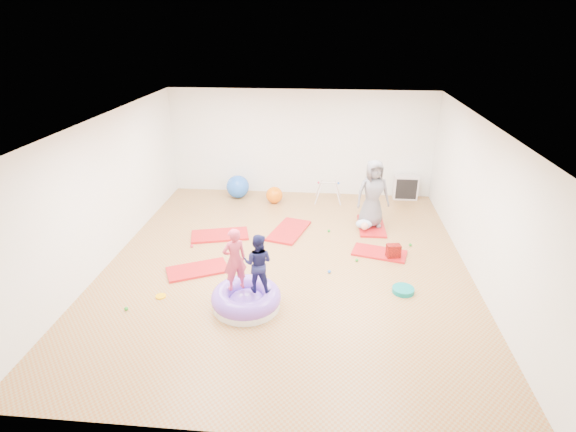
{
  "coord_description": "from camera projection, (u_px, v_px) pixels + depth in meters",
  "views": [
    {
      "loc": [
        0.74,
        -7.69,
        4.43
      ],
      "look_at": [
        0.0,
        0.3,
        0.9
      ],
      "focal_mm": 28.0,
      "sensor_mm": 36.0,
      "label": 1
    }
  ],
  "objects": [
    {
      "name": "inflatable_cushion",
      "position": [
        246.0,
        299.0,
        7.5
      ],
      "size": [
        1.17,
        1.17,
        0.37
      ],
      "rotation": [
        0.0,
        0.0,
        0.2
      ],
      "color": "white",
      "rests_on": "ground"
    },
    {
      "name": "exercise_ball_orange",
      "position": [
        274.0,
        195.0,
        11.71
      ],
      "size": [
        0.43,
        0.43,
        0.43
      ],
      "primitive_type": "sphere",
      "color": "orange",
      "rests_on": "ground"
    },
    {
      "name": "infant_play_gym",
      "position": [
        328.0,
        189.0,
        11.74
      ],
      "size": [
        0.7,
        0.66,
        0.54
      ],
      "rotation": [
        0.0,
        0.0,
        0.32
      ],
      "color": "silver",
      "rests_on": "ground"
    },
    {
      "name": "cube_shelf",
      "position": [
        406.0,
        187.0,
        11.95
      ],
      "size": [
        0.63,
        0.31,
        0.63
      ],
      "color": "silver",
      "rests_on": "ground"
    },
    {
      "name": "gym_mat_rear_right",
      "position": [
        371.0,
        226.0,
        10.42
      ],
      "size": [
        0.61,
        1.18,
        0.05
      ],
      "primitive_type": "cube",
      "rotation": [
        0.0,
        0.0,
        1.59
      ],
      "color": "red",
      "rests_on": "ground"
    },
    {
      "name": "ball_pit_balls",
      "position": [
        302.0,
        261.0,
        8.91
      ],
      "size": [
        5.12,
        3.36,
        0.06
      ],
      "color": "green",
      "rests_on": "ground"
    },
    {
      "name": "gym_mat_mid_left",
      "position": [
        220.0,
        235.0,
        9.97
      ],
      "size": [
        1.36,
        0.92,
        0.05
      ],
      "primitive_type": "cube",
      "rotation": [
        0.0,
        0.0,
        0.26
      ],
      "color": "red",
      "rests_on": "ground"
    },
    {
      "name": "child_navy",
      "position": [
        258.0,
        260.0,
        7.26
      ],
      "size": [
        0.54,
        0.45,
        1.02
      ],
      "primitive_type": "imported",
      "rotation": [
        0.0,
        0.0,
        3.02
      ],
      "color": "#181A4D",
      "rests_on": "inflatable_cushion"
    },
    {
      "name": "adult_caregiver",
      "position": [
        373.0,
        194.0,
        10.09
      ],
      "size": [
        0.86,
        0.66,
        1.56
      ],
      "primitive_type": "imported",
      "rotation": [
        0.0,
        0.0,
        0.24
      ],
      "color": "slate",
      "rests_on": "gym_mat_rear_right"
    },
    {
      "name": "gym_mat_center_back",
      "position": [
        289.0,
        231.0,
        10.18
      ],
      "size": [
        0.96,
        1.4,
        0.05
      ],
      "primitive_type": "cube",
      "rotation": [
        0.0,
        0.0,
        1.29
      ],
      "color": "red",
      "rests_on": "ground"
    },
    {
      "name": "backpack",
      "position": [
        393.0,
        252.0,
        8.98
      ],
      "size": [
        0.3,
        0.22,
        0.31
      ],
      "primitive_type": "cube",
      "rotation": [
        0.0,
        0.0,
        0.2
      ],
      "color": "#C10B04",
      "rests_on": "ground"
    },
    {
      "name": "gym_mat_front_left",
      "position": [
        197.0,
        270.0,
        8.6
      ],
      "size": [
        1.27,
        1.01,
        0.05
      ],
      "primitive_type": "cube",
      "rotation": [
        0.0,
        0.0,
        0.46
      ],
      "color": "red",
      "rests_on": "ground"
    },
    {
      "name": "room",
      "position": [
        286.0,
        198.0,
        8.29
      ],
      "size": [
        7.01,
        8.01,
        2.81
      ],
      "color": "#9E8554",
      "rests_on": "ground"
    },
    {
      "name": "yellow_toy",
      "position": [
        161.0,
        296.0,
        7.8
      ],
      "size": [
        0.18,
        0.18,
        0.03
      ],
      "primitive_type": "cylinder",
      "color": "#FFB601",
      "rests_on": "ground"
    },
    {
      "name": "balance_disc",
      "position": [
        403.0,
        290.0,
        7.92
      ],
      "size": [
        0.39,
        0.39,
        0.09
      ],
      "primitive_type": "cylinder",
      "color": "#087B77",
      "rests_on": "ground"
    },
    {
      "name": "infant",
      "position": [
        364.0,
        224.0,
        10.17
      ],
      "size": [
        0.37,
        0.38,
        0.22
      ],
      "color": "silver",
      "rests_on": "gym_mat_rear_right"
    },
    {
      "name": "gym_mat_right",
      "position": [
        379.0,
        253.0,
        9.22
      ],
      "size": [
        1.18,
        0.79,
        0.04
      ],
      "primitive_type": "cube",
      "rotation": [
        0.0,
        0.0,
        -0.25
      ],
      "color": "red",
      "rests_on": "ground"
    },
    {
      "name": "child_pink",
      "position": [
        234.0,
        257.0,
        7.29
      ],
      "size": [
        0.48,
        0.43,
        1.1
      ],
      "primitive_type": "imported",
      "rotation": [
        0.0,
        0.0,
        3.69
      ],
      "color": "#D33C56",
      "rests_on": "inflatable_cushion"
    },
    {
      "name": "exercise_ball_blue",
      "position": [
        238.0,
        187.0,
        12.04
      ],
      "size": [
        0.61,
        0.61,
        0.61
      ],
      "primitive_type": "sphere",
      "color": "blue",
      "rests_on": "ground"
    }
  ]
}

